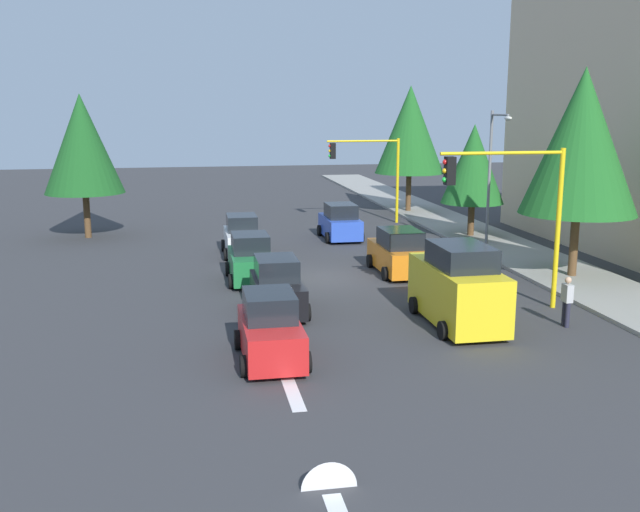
{
  "coord_description": "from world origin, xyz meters",
  "views": [
    {
      "loc": [
        29.32,
        -5.46,
        7.17
      ],
      "look_at": [
        1.07,
        -0.22,
        1.2
      ],
      "focal_mm": 40.38,
      "sensor_mm": 36.0,
      "label": 1
    }
  ],
  "objects": [
    {
      "name": "traffic_signal_far_left",
      "position": [
        -14.0,
        5.63,
        3.75
      ],
      "size": [
        0.36,
        4.59,
        5.27
      ],
      "color": "yellow",
      "rests_on": "ground"
    },
    {
      "name": "traffic_signal_near_left",
      "position": [
        6.0,
        5.71,
        4.07
      ],
      "size": [
        0.36,
        4.59,
        5.76
      ],
      "color": "yellow",
      "rests_on": "ground"
    },
    {
      "name": "car_black",
      "position": [
        4.84,
        -2.46,
        0.89
      ],
      "size": [
        3.66,
        1.94,
        1.98
      ],
      "color": "black",
      "rests_on": "ground"
    },
    {
      "name": "lane_arrow_mid",
      "position": [
        17.51,
        -3.0,
        0.01
      ],
      "size": [
        2.4,
        1.1,
        1.1
      ],
      "color": "silver",
      "rests_on": "ground"
    },
    {
      "name": "delivery_van_yellow",
      "position": [
        7.35,
        3.28,
        1.28
      ],
      "size": [
        4.8,
        2.22,
        2.77
      ],
      "color": "yellow",
      "rests_on": "ground"
    },
    {
      "name": "tree_roadside_mid",
      "position": [
        -8.0,
        10.0,
        4.09
      ],
      "size": [
        3.45,
        3.45,
        6.26
      ],
      "color": "brown",
      "rests_on": "ground"
    },
    {
      "name": "tree_opposite_side",
      "position": [
        -12.0,
        -11.0,
        5.18
      ],
      "size": [
        4.32,
        4.32,
        7.89
      ],
      "color": "brown",
      "rests_on": "ground"
    },
    {
      "name": "car_blue",
      "position": [
        -8.98,
        2.77,
        0.9
      ],
      "size": [
        3.87,
        2.07,
        1.98
      ],
      "color": "blue",
      "rests_on": "ground"
    },
    {
      "name": "tree_roadside_far",
      "position": [
        -18.0,
        9.5,
        5.65
      ],
      "size": [
        4.69,
        4.69,
        8.59
      ],
      "color": "brown",
      "rests_on": "ground"
    },
    {
      "name": "car_white",
      "position": [
        -5.56,
        -2.89,
        0.89
      ],
      "size": [
        3.73,
        1.94,
        1.98
      ],
      "color": "white",
      "rests_on": "ground"
    },
    {
      "name": "lane_arrow_near",
      "position": [
        11.51,
        -3.0,
        0.01
      ],
      "size": [
        2.4,
        1.1,
        1.1
      ],
      "color": "silver",
      "rests_on": "ground"
    },
    {
      "name": "car_red",
      "position": [
        9.65,
        -3.26,
        0.89
      ],
      "size": [
        3.69,
        1.93,
        1.98
      ],
      "color": "red",
      "rests_on": "ground"
    },
    {
      "name": "sidewalk_kerb",
      "position": [
        -5.0,
        10.5,
        0.07
      ],
      "size": [
        80.0,
        4.0,
        0.15
      ],
      "primitive_type": "cube",
      "color": "gray",
      "rests_on": "ground"
    },
    {
      "name": "car_green",
      "position": [
        -0.09,
        -2.95,
        0.9
      ],
      "size": [
        3.69,
        2.02,
        1.98
      ],
      "color": "#1E7238",
      "rests_on": "ground"
    },
    {
      "name": "car_orange",
      "position": [
        -0.34,
        3.55,
        0.9
      ],
      "size": [
        4.19,
        2.11,
        1.98
      ],
      "color": "orange",
      "rests_on": "ground"
    },
    {
      "name": "street_lamp_curbside",
      "position": [
        -3.61,
        9.2,
        4.35
      ],
      "size": [
        2.15,
        0.28,
        7.0
      ],
      "color": "slate",
      "rests_on": "ground"
    },
    {
      "name": "pedestrian_crossing",
      "position": [
        8.24,
        6.75,
        0.91
      ],
      "size": [
        0.4,
        0.24,
        1.7
      ],
      "color": "#262638",
      "rests_on": "ground"
    },
    {
      "name": "tree_roadside_near",
      "position": [
        2.0,
        10.5,
        5.77
      ],
      "size": [
        4.79,
        4.79,
        8.78
      ],
      "color": "brown",
      "rests_on": "ground"
    },
    {
      "name": "ground_plane",
      "position": [
        0.0,
        0.0,
        0.0
      ],
      "size": [
        120.0,
        120.0,
        0.0
      ],
      "primitive_type": "plane",
      "color": "#353538"
    }
  ]
}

